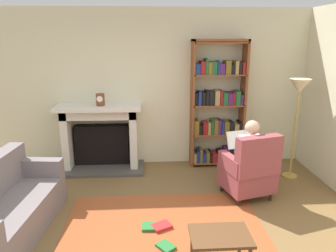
{
  "coord_description": "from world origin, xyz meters",
  "views": [
    {
      "loc": [
        -0.16,
        -2.99,
        2.23
      ],
      "look_at": [
        0.1,
        1.2,
        1.05
      ],
      "focal_mm": 34.07,
      "sensor_mm": 36.0,
      "label": 1
    }
  ],
  "objects_px": {
    "fireplace": "(101,135)",
    "sofa_floral": "(4,210)",
    "bookshelf": "(218,107)",
    "side_table": "(220,241)",
    "mantel_clock": "(100,100)",
    "armchair_reading": "(250,170)",
    "floor_lamp": "(299,95)",
    "seated_reader": "(246,154)"
  },
  "relations": [
    {
      "from": "fireplace",
      "to": "sofa_floral",
      "type": "distance_m",
      "value": 2.13
    },
    {
      "from": "bookshelf",
      "to": "side_table",
      "type": "bearing_deg",
      "value": -101.24
    },
    {
      "from": "sofa_floral",
      "to": "side_table",
      "type": "distance_m",
      "value": 2.45
    },
    {
      "from": "mantel_clock",
      "to": "armchair_reading",
      "type": "xyz_separation_m",
      "value": [
        2.19,
        -1.13,
        -0.81
      ]
    },
    {
      "from": "bookshelf",
      "to": "floor_lamp",
      "type": "height_order",
      "value": "bookshelf"
    },
    {
      "from": "floor_lamp",
      "to": "armchair_reading",
      "type": "bearing_deg",
      "value": -144.21
    },
    {
      "from": "bookshelf",
      "to": "armchair_reading",
      "type": "bearing_deg",
      "value": -80.84
    },
    {
      "from": "mantel_clock",
      "to": "bookshelf",
      "type": "bearing_deg",
      "value": 3.9
    },
    {
      "from": "armchair_reading",
      "to": "sofa_floral",
      "type": "distance_m",
      "value": 3.15
    },
    {
      "from": "mantel_clock",
      "to": "bookshelf",
      "type": "distance_m",
      "value": 2.0
    },
    {
      "from": "fireplace",
      "to": "armchair_reading",
      "type": "distance_m",
      "value": 2.55
    },
    {
      "from": "fireplace",
      "to": "floor_lamp",
      "type": "relative_size",
      "value": 0.89
    },
    {
      "from": "mantel_clock",
      "to": "bookshelf",
      "type": "height_order",
      "value": "bookshelf"
    },
    {
      "from": "mantel_clock",
      "to": "seated_reader",
      "type": "bearing_deg",
      "value": -25.32
    },
    {
      "from": "fireplace",
      "to": "sofa_floral",
      "type": "xyz_separation_m",
      "value": [
        -0.84,
        -1.94,
        -0.28
      ]
    },
    {
      "from": "fireplace",
      "to": "sofa_floral",
      "type": "height_order",
      "value": "fireplace"
    },
    {
      "from": "mantel_clock",
      "to": "floor_lamp",
      "type": "distance_m",
      "value": 3.13
    },
    {
      "from": "mantel_clock",
      "to": "bookshelf",
      "type": "relative_size",
      "value": 0.09
    },
    {
      "from": "armchair_reading",
      "to": "floor_lamp",
      "type": "relative_size",
      "value": 0.6
    },
    {
      "from": "armchair_reading",
      "to": "side_table",
      "type": "height_order",
      "value": "armchair_reading"
    },
    {
      "from": "bookshelf",
      "to": "seated_reader",
      "type": "distance_m",
      "value": 1.25
    },
    {
      "from": "bookshelf",
      "to": "side_table",
      "type": "distance_m",
      "value": 2.93
    },
    {
      "from": "seated_reader",
      "to": "fireplace",
      "type": "bearing_deg",
      "value": -42.48
    },
    {
      "from": "seated_reader",
      "to": "floor_lamp",
      "type": "relative_size",
      "value": 0.71
    },
    {
      "from": "armchair_reading",
      "to": "seated_reader",
      "type": "xyz_separation_m",
      "value": [
        -0.03,
        0.11,
        0.2
      ]
    },
    {
      "from": "seated_reader",
      "to": "side_table",
      "type": "height_order",
      "value": "seated_reader"
    },
    {
      "from": "fireplace",
      "to": "side_table",
      "type": "distance_m",
      "value": 3.14
    },
    {
      "from": "bookshelf",
      "to": "seated_reader",
      "type": "bearing_deg",
      "value": -81.47
    },
    {
      "from": "fireplace",
      "to": "floor_lamp",
      "type": "height_order",
      "value": "floor_lamp"
    },
    {
      "from": "fireplace",
      "to": "mantel_clock",
      "type": "relative_size",
      "value": 7.31
    },
    {
      "from": "fireplace",
      "to": "floor_lamp",
      "type": "distance_m",
      "value": 3.28
    },
    {
      "from": "fireplace",
      "to": "sofa_floral",
      "type": "relative_size",
      "value": 0.82
    },
    {
      "from": "mantel_clock",
      "to": "floor_lamp",
      "type": "relative_size",
      "value": 0.12
    },
    {
      "from": "sofa_floral",
      "to": "side_table",
      "type": "bearing_deg",
      "value": -104.22
    },
    {
      "from": "bookshelf",
      "to": "armchair_reading",
      "type": "height_order",
      "value": "bookshelf"
    },
    {
      "from": "fireplace",
      "to": "side_table",
      "type": "xyz_separation_m",
      "value": [
        1.47,
        -2.76,
        -0.2
      ]
    },
    {
      "from": "bookshelf",
      "to": "armchair_reading",
      "type": "distance_m",
      "value": 1.43
    },
    {
      "from": "mantel_clock",
      "to": "seated_reader",
      "type": "xyz_separation_m",
      "value": [
        2.16,
        -1.02,
        -0.61
      ]
    },
    {
      "from": "mantel_clock",
      "to": "sofa_floral",
      "type": "height_order",
      "value": "mantel_clock"
    },
    {
      "from": "mantel_clock",
      "to": "fireplace",
      "type": "bearing_deg",
      "value": 111.17
    },
    {
      "from": "seated_reader",
      "to": "armchair_reading",
      "type": "bearing_deg",
      "value": 90.0
    },
    {
      "from": "mantel_clock",
      "to": "bookshelf",
      "type": "xyz_separation_m",
      "value": [
        1.98,
        0.14,
        -0.19
      ]
    }
  ]
}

